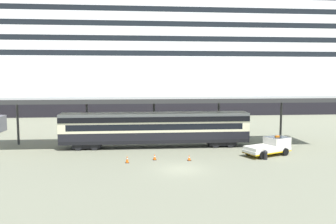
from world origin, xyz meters
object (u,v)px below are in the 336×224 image
Objects in this scene: cruise_ship at (215,51)px; traffic_cone_far at (155,157)px; traffic_cone_mid at (127,159)px; train_carriage at (155,128)px; quay_bollard at (265,154)px; traffic_cone_near at (189,158)px; service_truck at (271,146)px.

cruise_ship reaches higher than traffic_cone_far.
train_carriage is at bearing 66.63° from traffic_cone_mid.
cruise_ship is 53.22m from quay_bollard.
traffic_cone_near is 0.82× the size of traffic_cone_mid.
traffic_cone_mid is 13.87m from quay_bollard.
traffic_cone_mid is (-6.15, -0.35, 0.07)m from traffic_cone_near.
traffic_cone_near is 7.73m from quay_bollard.
traffic_cone_far is (-3.43, 0.59, 0.01)m from traffic_cone_near.
service_truck reaches higher than traffic_cone_near.
train_carriage reaches higher than quay_bollard.
traffic_cone_far is at bearing 170.22° from traffic_cone_near.
train_carriage is 13.22m from service_truck.
traffic_cone_near is 0.96× the size of traffic_cone_far.
traffic_cone_far is (-17.61, -50.07, -14.32)m from cruise_ship.
service_truck reaches higher than traffic_cone_mid.
quay_bollard is (11.15, -0.83, 0.22)m from traffic_cone_far.
cruise_ship is at bearing 68.27° from traffic_cone_mid.
traffic_cone_far is at bearing -93.93° from train_carriage.
traffic_cone_far is at bearing -109.38° from cruise_ship.
train_carriage is 37.33× the size of traffic_cone_near.
cruise_ship is 51.09m from service_truck.
quay_bollard is at bearing -97.23° from cruise_ship.
service_truck is 5.80× the size of quay_bollard.
traffic_cone_far is (-0.44, -6.37, -2.01)m from train_carriage.
traffic_cone_near is 6.16m from traffic_cone_mid.
traffic_cone_mid is (-3.16, -7.31, -1.95)m from train_carriage.
train_carriage is 3.96× the size of service_truck.
service_truck reaches higher than traffic_cone_far.
train_carriage is at bearing 113.26° from traffic_cone_near.
cruise_ship is 300.20× the size of traffic_cone_near.
train_carriage reaches higher than traffic_cone_near.
traffic_cone_mid is (-20.33, -51.01, -14.26)m from cruise_ship.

